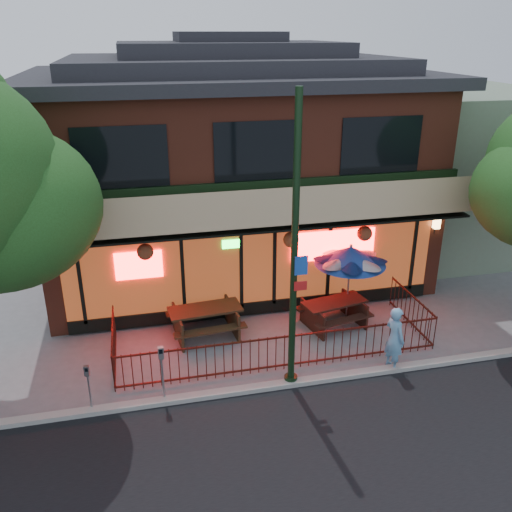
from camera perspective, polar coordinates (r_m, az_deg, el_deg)
The scene contains 12 objects.
ground at distance 14.01m, azimuth 3.19°, elevation -12.23°, with size 80.00×80.00×0.00m, color gray.
curb at distance 13.59m, azimuth 3.79°, elevation -13.19°, with size 80.00×0.25×0.12m, color #999993.
restaurant_building at distance 18.83m, azimuth -2.61°, elevation 10.73°, with size 12.96×9.49×8.05m.
neighbor_building at distance 22.96m, azimuth 20.09°, elevation 8.69°, with size 6.00×7.00×6.00m, color slate.
patio_fence at distance 14.07m, azimuth 2.67°, elevation -8.99°, with size 8.44×2.62×1.00m.
street_light at distance 12.13m, azimuth 4.04°, elevation -1.01°, with size 0.43×0.32×7.00m.
picnic_table_left at distance 15.35m, azimuth -5.35°, elevation -6.46°, with size 2.14×1.71×0.86m.
picnic_table_right at distance 15.95m, azimuth 8.20°, elevation -5.60°, with size 2.10×1.76×0.79m.
patio_umbrella at distance 15.82m, azimuth 9.91°, elevation 0.06°, with size 2.07×2.07×2.36m.
pedestrian at distance 14.18m, azimuth 14.37°, elevation -8.40°, with size 0.63×0.41×1.72m, color #65A0CA.
parking_meter_near at distance 12.72m, azimuth -9.89°, elevation -11.23°, with size 0.13×0.11×1.45m.
parking_meter_far at distance 12.89m, azimuth -17.26°, elevation -12.45°, with size 0.12×0.11×1.20m.
Camera 1 is at (-3.33, -11.01, 8.00)m, focal length 38.00 mm.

